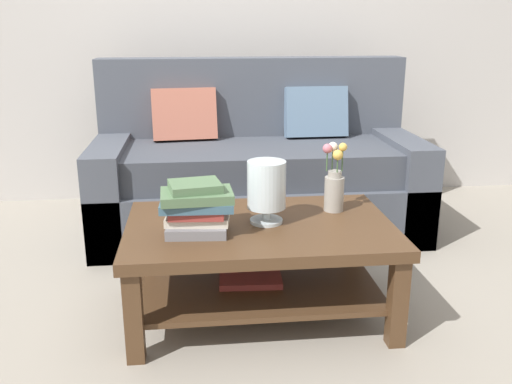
% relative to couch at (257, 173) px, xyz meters
% --- Properties ---
extents(ground_plane, '(10.00, 10.00, 0.00)m').
position_rel_couch_xyz_m(ground_plane, '(-0.14, -0.85, -0.36)').
color(ground_plane, gray).
extents(back_wall, '(6.40, 0.12, 2.70)m').
position_rel_couch_xyz_m(back_wall, '(-0.14, 0.80, 0.99)').
color(back_wall, '#BCB7B2').
rests_on(back_wall, ground).
extents(couch, '(1.99, 0.90, 1.06)m').
position_rel_couch_xyz_m(couch, '(0.00, 0.00, 0.00)').
color(couch, '#474C56').
rests_on(couch, ground).
extents(coffee_table, '(1.16, 0.75, 0.44)m').
position_rel_couch_xyz_m(coffee_table, '(-0.11, -1.12, -0.05)').
color(coffee_table, '#4C331E').
rests_on(coffee_table, ground).
extents(book_stack_main, '(0.31, 0.22, 0.22)m').
position_rel_couch_xyz_m(book_stack_main, '(-0.38, -1.20, 0.18)').
color(book_stack_main, slate).
rests_on(book_stack_main, coffee_table).
extents(glass_hurricane_vase, '(0.17, 0.17, 0.28)m').
position_rel_couch_xyz_m(glass_hurricane_vase, '(-0.08, -1.11, 0.23)').
color(glass_hurricane_vase, silver).
rests_on(glass_hurricane_vase, coffee_table).
extents(flower_pitcher, '(0.11, 0.10, 0.32)m').
position_rel_couch_xyz_m(flower_pitcher, '(0.25, -0.98, 0.20)').
color(flower_pitcher, '#9E998E').
rests_on(flower_pitcher, coffee_table).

